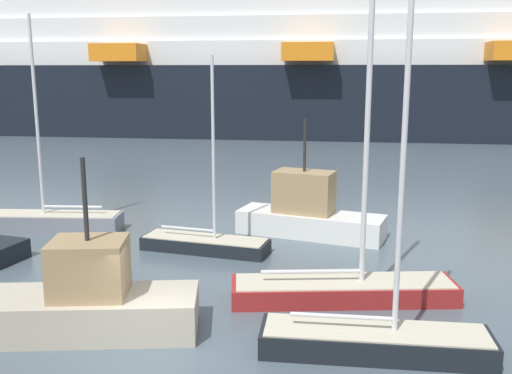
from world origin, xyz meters
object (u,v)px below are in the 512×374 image
Objects in this scene: fishing_boat_0 at (82,302)px; fishing_boat_2 at (308,213)px; sailboat_0 at (376,335)px; sailboat_1 at (344,284)px; sailboat_2 at (55,219)px; cruise_ship at (311,63)px; sailboat_3 at (205,242)px.

fishing_boat_2 is at bearing 51.00° from fishing_boat_0.
sailboat_1 is at bearing 101.68° from sailboat_0.
sailboat_2 is (-14.22, 8.76, 0.01)m from sailboat_0.
sailboat_2 is at bearing 143.73° from sailboat_0.
fishing_boat_2 reaches higher than fishing_boat_0.
cruise_ship is (-4.76, 43.16, 6.85)m from fishing_boat_2.
sailboat_0 is 9.90m from sailboat_3.
fishing_boat_2 is at bearing 44.56° from sailboat_3.
sailboat_0 is at bearing 139.60° from sailboat_2.
sailboat_1 is at bearing 116.17° from fishing_boat_2.
sailboat_1 is 0.08× the size of cruise_ship.
sailboat_2 is 11.14m from fishing_boat_0.
fishing_boat_0 is 54.37m from cruise_ship.
sailboat_2 is 1.23× the size of sailboat_3.
sailboat_0 is 1.40× the size of sailboat_3.
sailboat_1 reaches higher than fishing_boat_2.
sailboat_1 is 6.94m from sailboat_3.
fishing_boat_2 is at bearing 179.30° from sailboat_2.
sailboat_0 is 0.99× the size of sailboat_1.
cruise_ship reaches higher than sailboat_3.
sailboat_1 is (-0.98, 3.35, 0.02)m from sailboat_0.
fishing_boat_2 is (-2.92, 10.36, 0.50)m from sailboat_0.
sailboat_3 is at bearing 131.84° from sailboat_1.
cruise_ship is at bearing 93.54° from sailboat_0.
sailboat_0 is at bearing -85.45° from cruise_ship.
sailboat_1 is 14.30m from sailboat_2.
fishing_boat_0 is (-6.92, -3.75, 0.36)m from sailboat_1.
sailboat_0 is 1.13× the size of sailboat_2.
fishing_boat_2 is (3.78, 3.07, 0.63)m from sailboat_3.
sailboat_1 is 1.41× the size of sailboat_3.
sailboat_1 is 7.29m from fishing_boat_2.
sailboat_1 is at bearing 14.30° from fishing_boat_0.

